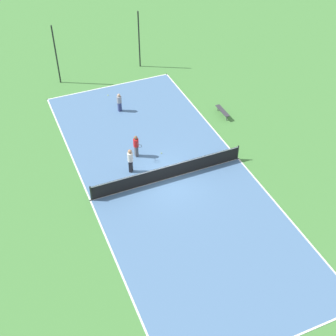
{
  "coord_description": "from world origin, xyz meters",
  "views": [
    {
      "loc": [
        -8.71,
        -20.52,
        20.02
      ],
      "look_at": [
        0.0,
        0.0,
        0.9
      ],
      "focal_mm": 50.0,
      "sensor_mm": 36.0,
      "label": 1
    }
  ],
  "objects": [
    {
      "name": "court_surface",
      "position": [
        0.0,
        0.0,
        0.01
      ],
      "size": [
        10.38,
        24.88,
        0.02
      ],
      "color": "#4C729E",
      "rests_on": "ground_plane"
    },
    {
      "name": "bench",
      "position": [
        6.59,
        5.0,
        0.39
      ],
      "size": [
        0.36,
        1.71,
        0.45
      ],
      "rotation": [
        0.0,
        0.0,
        1.57
      ],
      "color": "#333338",
      "rests_on": "ground_plane"
    },
    {
      "name": "fence_post_back_right",
      "position": [
        3.55,
        14.64,
        2.49
      ],
      "size": [
        0.12,
        0.12,
        4.98
      ],
      "color": "black",
      "rests_on": "ground_plane"
    },
    {
      "name": "player_coach_red",
      "position": [
        -1.06,
        2.93,
        0.97
      ],
      "size": [
        0.38,
        0.95,
        1.66
      ],
      "rotation": [
        0.0,
        0.0,
        4.77
      ],
      "color": "#4C4C51",
      "rests_on": "court_surface"
    },
    {
      "name": "player_baseline_gray",
      "position": [
        -0.35,
        8.6,
        0.86
      ],
      "size": [
        0.43,
        0.43,
        1.49
      ],
      "rotation": [
        0.0,
        0.0,
        0.2
      ],
      "color": "navy",
      "rests_on": "court_surface"
    },
    {
      "name": "ground_plane",
      "position": [
        0.0,
        0.0,
        0.0
      ],
      "size": [
        80.0,
        80.0,
        0.0
      ],
      "primitive_type": "plane",
      "color": "#47843D"
    },
    {
      "name": "tennis_ball_near_net",
      "position": [
        0.58,
        2.52,
        0.06
      ],
      "size": [
        0.07,
        0.07,
        0.07
      ],
      "primitive_type": "sphere",
      "color": "#CCE033",
      "rests_on": "court_surface"
    },
    {
      "name": "tennis_ball_midcourt",
      "position": [
        -0.54,
        11.04,
        0.06
      ],
      "size": [
        0.07,
        0.07,
        0.07
      ],
      "primitive_type": "sphere",
      "color": "#CCE033",
      "rests_on": "court_surface"
    },
    {
      "name": "player_near_white",
      "position": [
        -1.95,
        1.57,
        1.06
      ],
      "size": [
        0.51,
        0.51,
        1.79
      ],
      "rotation": [
        0.0,
        0.0,
        0.88
      ],
      "color": "black",
      "rests_on": "court_surface"
    },
    {
      "name": "tennis_net",
      "position": [
        0.0,
        0.0,
        0.58
      ],
      "size": [
        10.18,
        0.1,
        1.1
      ],
      "color": "black",
      "rests_on": "court_surface"
    },
    {
      "name": "fence_post_back_left",
      "position": [
        -3.55,
        14.64,
        2.49
      ],
      "size": [
        0.12,
        0.12,
        4.98
      ],
      "color": "black",
      "rests_on": "ground_plane"
    }
  ]
}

